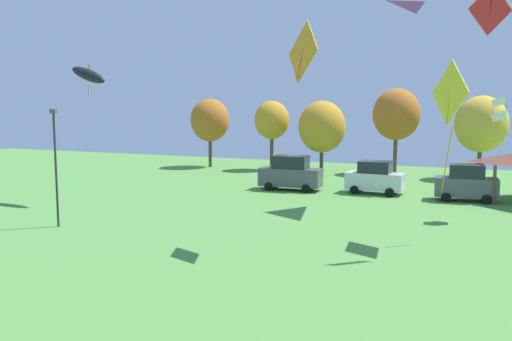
{
  "coord_description": "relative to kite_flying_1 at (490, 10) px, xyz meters",
  "views": [
    {
      "loc": [
        5.84,
        0.71,
        6.61
      ],
      "look_at": [
        -0.42,
        15.0,
        4.69
      ],
      "focal_mm": 38.0,
      "sensor_mm": 36.0,
      "label": 1
    }
  ],
  "objects": [
    {
      "name": "kite_flying_6",
      "position": [
        -1.57,
        0.91,
        -3.67
      ],
      "size": [
        1.82,
        2.5,
        6.17
      ],
      "color": "yellow"
    },
    {
      "name": "kite_flying_2",
      "position": [
        0.62,
        7.67,
        -4.3
      ],
      "size": [
        0.86,
        0.76,
        1.49
      ],
      "color": "white"
    },
    {
      "name": "treeline_tree_0",
      "position": [
        -26.94,
        24.28,
        -5.74
      ],
      "size": [
        4.06,
        4.06,
        7.16
      ],
      "color": "brown",
      "rests_on": "ground"
    },
    {
      "name": "parked_car_leftmost",
      "position": [
        -13.78,
        12.94,
        -9.35
      ],
      "size": [
        4.84,
        2.19,
        2.67
      ],
      "rotation": [
        0.0,
        0.0,
        0.05
      ],
      "color": "#4C5156",
      "rests_on": "ground"
    },
    {
      "name": "treeline_tree_3",
      "position": [
        -8.07,
        26.3,
        -5.02
      ],
      "size": [
        4.42,
        4.42,
        8.07
      ],
      "color": "brown",
      "rests_on": "ground"
    },
    {
      "name": "treeline_tree_4",
      "position": [
        -0.62,
        25.45,
        -5.79
      ],
      "size": [
        4.51,
        4.51,
        7.34
      ],
      "color": "brown",
      "rests_on": "ground"
    },
    {
      "name": "treeline_tree_2",
      "position": [
        -14.92,
        24.89,
        -6.24
      ],
      "size": [
        4.57,
        4.57,
        6.93
      ],
      "color": "brown",
      "rests_on": "ground"
    },
    {
      "name": "parked_car_second_from_left",
      "position": [
        -7.46,
        13.85,
        -9.45
      ],
      "size": [
        4.22,
        2.17,
        2.43
      ],
      "rotation": [
        0.0,
        0.0,
        -0.04
      ],
      "color": "silver",
      "rests_on": "ground"
    },
    {
      "name": "kite_flying_10",
      "position": [
        -24.55,
        2.99,
        -2.11
      ],
      "size": [
        3.62,
        1.57,
        2.35
      ],
      "color": "black"
    },
    {
      "name": "light_post_1",
      "position": [
        -21.02,
        -3.92,
        -7.07
      ],
      "size": [
        0.36,
        0.2,
        6.35
      ],
      "color": "#2D2D33",
      "rests_on": "ground"
    },
    {
      "name": "treeline_tree_1",
      "position": [
        -20.02,
        24.49,
        -5.67
      ],
      "size": [
        3.48,
        3.48,
        6.92
      ],
      "color": "brown",
      "rests_on": "ground"
    },
    {
      "name": "kite_flying_1",
      "position": [
        0.0,
        0.0,
        0.0
      ],
      "size": [
        1.76,
        1.32,
        2.16
      ],
      "color": "red"
    },
    {
      "name": "kite_flying_8",
      "position": [
        -6.29,
        9.45,
        1.33
      ],
      "size": [
        2.89,
        3.65,
        0.58
      ],
      "color": "purple"
    },
    {
      "name": "kite_flying_3",
      "position": [
        -7.67,
        -2.39,
        -1.7
      ],
      "size": [
        2.06,
        2.0,
        2.81
      ],
      "color": "orange"
    },
    {
      "name": "parked_car_third_from_left",
      "position": [
        -1.15,
        13.29,
        -9.41
      ],
      "size": [
        4.23,
        2.28,
        2.53
      ],
      "rotation": [
        0.0,
        0.0,
        0.1
      ],
      "color": "#4C5156",
      "rests_on": "ground"
    }
  ]
}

